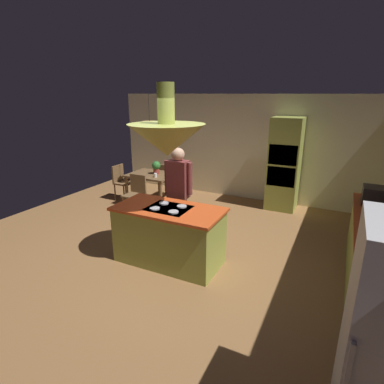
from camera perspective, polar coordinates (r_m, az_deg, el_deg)
name	(u,v)px	position (r m, az deg, el deg)	size (l,w,h in m)	color
ground	(176,255)	(5.24, -2.98, -11.53)	(8.16, 8.16, 0.00)	olive
wall_back	(243,148)	(7.87, 9.36, 8.08)	(6.80, 0.10, 2.55)	beige
kitchen_island	(169,235)	(4.88, -4.23, -7.87)	(1.67, 0.84, 0.92)	#939E42
counter_run_right	(375,252)	(5.06, 30.64, -9.44)	(0.73, 2.61, 0.90)	#939E42
oven_tower	(284,164)	(7.27, 16.61, 4.89)	(0.66, 0.62, 2.07)	#939E42
dining_table	(152,178)	(7.34, -7.40, 2.51)	(1.05, 0.84, 0.76)	brown
person_at_island	(178,189)	(5.35, -2.52, 0.50)	(0.53, 0.23, 1.70)	tan
range_hood	(167,138)	(4.45, -4.67, 9.85)	(1.10, 1.10, 1.00)	#939E42
pendant_light_over_table	(150,126)	(7.12, -7.79, 11.93)	(0.32, 0.32, 0.82)	#E0B266
chair_facing_island	(136,192)	(6.88, -10.29, 0.04)	(0.40, 0.40, 0.87)	brown
chair_by_back_wall	(166,178)	(7.90, -4.80, 2.56)	(0.40, 0.40, 0.87)	brown
chair_at_corner	(122,180)	(7.91, -12.83, 2.18)	(0.40, 0.40, 0.87)	brown
potted_plant_on_table	(156,167)	(7.28, -6.60, 4.63)	(0.20, 0.20, 0.30)	#99382D
cup_on_table	(155,175)	(7.01, -6.75, 3.08)	(0.07, 0.07, 0.09)	white
canister_tea	(384,225)	(4.61, 31.79, -5.14)	(0.13, 0.13, 0.15)	silver
microwave_on_counter	(379,196)	(5.58, 31.12, -0.67)	(0.46, 0.36, 0.28)	#232326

